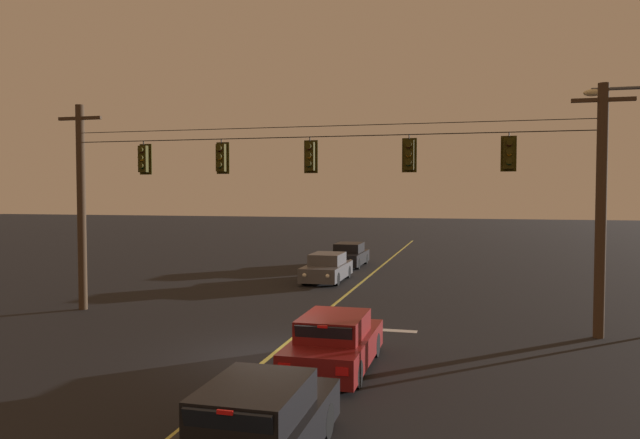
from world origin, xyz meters
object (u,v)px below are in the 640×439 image
(car_oncoming_trailing, at_px, (349,255))
(traffic_light_left_inner, at_px, (221,158))
(traffic_light_leftmost, at_px, (143,159))
(car_oncoming_lead, at_px, (327,268))
(car_waiting_near_lane, at_px, (335,343))
(traffic_light_right_inner, at_px, (409,155))
(traffic_light_centre, at_px, (310,156))
(car_waiting_second_near, at_px, (257,427))
(traffic_light_rightmost, at_px, (509,153))

(car_oncoming_trailing, bearing_deg, traffic_light_left_inner, -95.15)
(traffic_light_leftmost, height_order, car_oncoming_trailing, traffic_light_leftmost)
(traffic_light_leftmost, distance_m, car_oncoming_lead, 11.59)
(traffic_light_left_inner, bearing_deg, traffic_light_leftmost, 180.00)
(traffic_light_leftmost, height_order, car_waiting_near_lane, traffic_light_leftmost)
(car_oncoming_lead, bearing_deg, traffic_light_left_inner, -99.50)
(traffic_light_right_inner, relative_size, car_oncoming_trailing, 0.28)
(traffic_light_centre, relative_size, car_waiting_second_near, 0.28)
(car_waiting_near_lane, bearing_deg, traffic_light_right_inner, 75.73)
(traffic_light_right_inner, xyz_separation_m, car_waiting_second_near, (-1.33, -10.66, -5.01))
(traffic_light_rightmost, relative_size, car_oncoming_lead, 0.28)
(car_waiting_near_lane, xyz_separation_m, car_waiting_second_near, (-0.03, -5.53, 0.00))
(traffic_light_right_inner, relative_size, car_waiting_near_lane, 0.28)
(traffic_light_right_inner, bearing_deg, car_waiting_second_near, -97.13)
(car_oncoming_lead, height_order, car_waiting_second_near, same)
(traffic_light_leftmost, distance_m, traffic_light_left_inner, 3.05)
(traffic_light_centre, relative_size, traffic_light_right_inner, 1.00)
(traffic_light_left_inner, distance_m, car_oncoming_trailing, 16.50)
(traffic_light_right_inner, relative_size, traffic_light_rightmost, 1.00)
(traffic_light_rightmost, xyz_separation_m, car_oncoming_lead, (-8.11, 9.38, -5.01))
(traffic_light_leftmost, xyz_separation_m, traffic_light_left_inner, (3.05, 0.00, 0.00))
(traffic_light_right_inner, height_order, car_oncoming_lead, traffic_light_right_inner)
(traffic_light_rightmost, bearing_deg, car_waiting_near_lane, -130.69)
(car_oncoming_trailing, bearing_deg, car_waiting_second_near, -81.72)
(traffic_light_left_inner, height_order, traffic_light_right_inner, same)
(car_waiting_near_lane, bearing_deg, traffic_light_leftmost, 148.38)
(traffic_light_right_inner, distance_m, traffic_light_rightmost, 3.10)
(traffic_light_rightmost, height_order, car_waiting_second_near, traffic_light_rightmost)
(traffic_light_centre, xyz_separation_m, traffic_light_rightmost, (6.44, 0.00, 0.00))
(traffic_light_leftmost, relative_size, traffic_light_left_inner, 1.00)
(car_oncoming_trailing, bearing_deg, car_waiting_near_lane, -79.48)
(traffic_light_left_inner, xyz_separation_m, traffic_light_centre, (3.23, 0.00, 0.00))
(traffic_light_right_inner, relative_size, car_waiting_second_near, 0.28)
(traffic_light_right_inner, height_order, car_waiting_near_lane, traffic_light_right_inner)
(traffic_light_leftmost, xyz_separation_m, traffic_light_rightmost, (12.73, 0.00, 0.00))
(traffic_light_centre, bearing_deg, traffic_light_right_inner, 0.00)
(traffic_light_centre, bearing_deg, car_waiting_second_near, -79.33)
(traffic_light_left_inner, bearing_deg, traffic_light_right_inner, 0.00)
(traffic_light_leftmost, bearing_deg, car_oncoming_trailing, 74.09)
(traffic_light_centre, xyz_separation_m, car_oncoming_trailing, (-1.82, 15.66, -5.01))
(traffic_light_centre, height_order, car_waiting_near_lane, traffic_light_centre)
(car_waiting_second_near, bearing_deg, traffic_light_right_inner, 82.87)
(traffic_light_left_inner, height_order, traffic_light_rightmost, same)
(traffic_light_right_inner, relative_size, car_oncoming_lead, 0.28)
(car_oncoming_lead, bearing_deg, car_waiting_near_lane, -75.69)
(traffic_light_centre, bearing_deg, traffic_light_rightmost, 0.00)
(car_waiting_second_near, bearing_deg, car_oncoming_trailing, 98.28)
(car_oncoming_lead, xyz_separation_m, car_waiting_second_near, (3.67, -20.04, 0.00))
(traffic_light_rightmost, height_order, car_oncoming_trailing, traffic_light_rightmost)
(traffic_light_right_inner, xyz_separation_m, car_oncoming_trailing, (-5.16, 15.66, -5.01))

